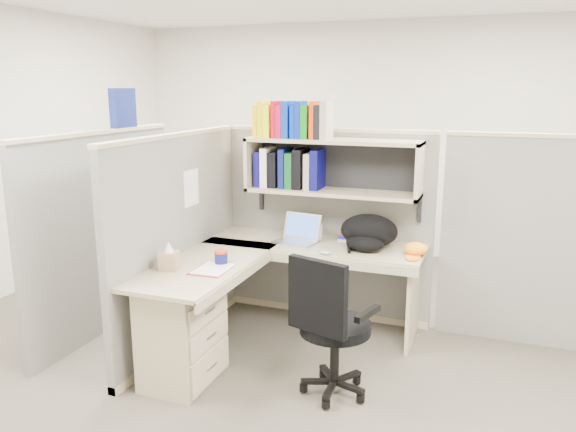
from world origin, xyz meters
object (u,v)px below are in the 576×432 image
at_px(laptop, 296,229).
at_px(backpack, 367,232).
at_px(task_chair, 331,348).
at_px(snack_canister, 221,257).
at_px(desk, 221,309).

bearing_deg(laptop, backpack, 12.38).
xyz_separation_m(backpack, task_chair, (0.00, -0.96, -0.52)).
bearing_deg(backpack, task_chair, -89.94).
height_order(laptop, snack_canister, laptop).
height_order(backpack, snack_canister, backpack).
relative_size(desk, backpack, 3.89).
xyz_separation_m(backpack, snack_canister, (-0.89, -0.73, -0.08)).
bearing_deg(desk, backpack, 45.38).
height_order(backpack, task_chair, backpack).
height_order(desk, laptop, laptop).
bearing_deg(backpack, desk, -134.64).
bearing_deg(task_chair, desk, 172.11).
relative_size(snack_canister, task_chair, 0.10).
bearing_deg(desk, laptop, 72.40).
relative_size(laptop, backpack, 0.72).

